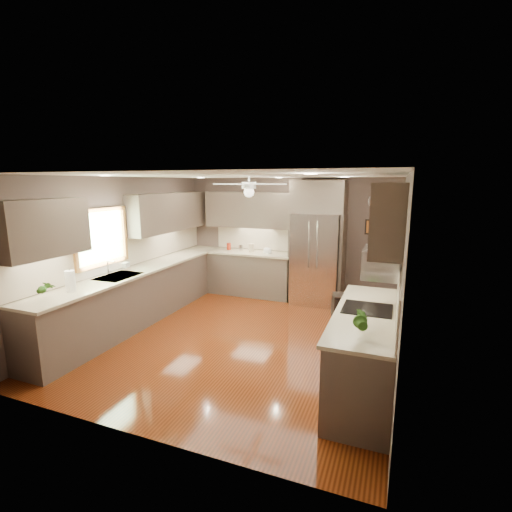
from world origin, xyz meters
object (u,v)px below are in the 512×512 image
Objects in this scene: refrigerator at (317,245)px; paper_towel at (70,282)px; potted_plant_left at (44,288)px; soap_bottle at (127,265)px; potted_plant_right at (361,320)px; stool at (343,307)px; canister_a at (229,246)px; canister_c at (251,248)px; canister_b at (241,248)px; bowl at (267,252)px; microwave at (381,263)px.

refrigerator is 4.44m from paper_towel.
potted_plant_left is 4.77m from refrigerator.
potted_plant_left is at bearing -85.59° from soap_bottle.
stool is (-0.54, 2.85, -0.86)m from potted_plant_right.
canister_a is at bearing 80.50° from potted_plant_left.
refrigerator reaches higher than canister_c.
canister_b is 0.43× the size of potted_plant_right.
soap_bottle is 2.86m from bowl.
microwave is (1.33, -2.71, 0.29)m from refrigerator.
refrigerator is (-1.21, 3.68, 0.09)m from potted_plant_right.
canister_b is (0.30, -0.02, -0.01)m from canister_a.
canister_b is 4.72m from potted_plant_right.
potted_plant_left is 1.01× the size of potted_plant_right.
microwave is at bearing 12.32° from paper_towel.
canister_a is at bearing 174.20° from canister_c.
canister_a is at bearing 139.83° from microwave.
microwave reaches higher than potted_plant_left.
canister_b is 0.69× the size of canister_c.
microwave is (3.30, -2.79, 0.46)m from canister_a.
bowl is at bearing 179.45° from refrigerator.
canister_a is 0.33× the size of stool.
canister_b is 3.76m from paper_towel.
microwave reaches higher than paper_towel.
canister_b is 2.63m from stool.
canister_c is 0.42× the size of stool.
canister_a is at bearing 160.98° from stool.
paper_towel is (-1.22, -3.60, 0.05)m from canister_c.
soap_bottle is 0.60× the size of potted_plant_left.
potted_plant_right reaches higher than soap_bottle.
soap_bottle is at bearing -140.80° from refrigerator.
refrigerator is at bearing -2.31° from canister_a.
microwave is 2.34m from stool.
microwave reaches higher than soap_bottle.
potted_plant_right is 1.05m from microwave.
potted_plant_right is (3.19, -3.76, 0.08)m from canister_a.
potted_plant_right reaches higher than bowl.
microwave is (3.00, -2.77, 0.47)m from canister_b.
potted_plant_right reaches higher than canister_c.
microwave is at bearing -70.70° from stool.
soap_bottle is 3.82m from stool.
bowl reaches higher than stool.
canister_b reaches higher than stool.
potted_plant_right reaches higher than stool.
refrigerator is 5.42× the size of stool.
microwave is at bearing -42.66° from canister_b.
microwave is (4.11, -0.44, 0.45)m from soap_bottle.
canister_a is 0.75× the size of bowl.
refrigerator is 4.45× the size of microwave.
bowl is (0.92, -0.07, -0.06)m from canister_a.
canister_a reaches higher than stool.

